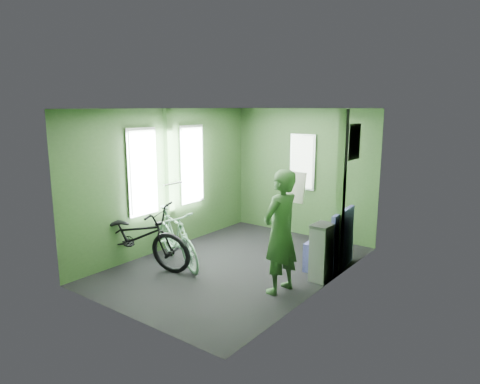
% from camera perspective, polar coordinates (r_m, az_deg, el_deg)
% --- Properties ---
extents(room, '(4.00, 4.02, 2.31)m').
position_cam_1_polar(room, '(6.17, -0.61, 3.01)').
color(room, black).
rests_on(room, ground).
extents(bicycle_black, '(1.96, 1.16, 1.06)m').
position_cam_1_polar(bicycle_black, '(6.58, -13.63, -9.73)').
color(bicycle_black, black).
rests_on(bicycle_black, ground).
extents(bicycle_mint, '(1.58, 1.11, 0.95)m').
position_cam_1_polar(bicycle_mint, '(6.55, -8.44, -9.62)').
color(bicycle_mint, '#88C7A1').
rests_on(bicycle_mint, ground).
extents(passenger, '(0.44, 0.66, 1.58)m').
position_cam_1_polar(passenger, '(5.38, 5.42, -5.27)').
color(passenger, '#335830').
rests_on(passenger, ground).
extents(waste_box, '(0.23, 0.32, 0.79)m').
position_cam_1_polar(waste_box, '(5.95, 10.86, -7.88)').
color(waste_box, gray).
rests_on(waste_box, ground).
extents(bench_seat, '(0.53, 0.87, 0.88)m').
position_cam_1_polar(bench_seat, '(6.48, 11.94, -7.54)').
color(bench_seat, navy).
rests_on(bench_seat, ground).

